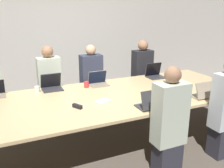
{
  "coord_description": "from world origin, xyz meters",
  "views": [
    {
      "loc": [
        -1.3,
        -3.28,
        2.06
      ],
      "look_at": [
        0.22,
        0.1,
        0.93
      ],
      "focal_mm": 40.0,
      "sensor_mm": 36.0,
      "label": 1
    }
  ],
  "objects_px": {
    "laptop_far_midleft": "(52,85)",
    "cup_far_midleft": "(37,89)",
    "stapler": "(77,106)",
    "person_far_midleft": "(50,86)",
    "person_near_midright": "(169,125)",
    "person_far_right": "(142,75)",
    "laptop_far_right": "(155,73)",
    "laptop_far_center": "(98,81)",
    "laptop_near_right": "(204,93)",
    "cup_far_center": "(86,85)",
    "laptop_near_midright": "(152,103)",
    "cup_near_right": "(185,95)",
    "person_far_center": "(91,83)",
    "cup_near_midright": "(165,100)"
  },
  "relations": [
    {
      "from": "person_far_right",
      "to": "laptop_far_midleft",
      "type": "xyz_separation_m",
      "value": [
        -1.96,
        -0.4,
        0.16
      ]
    },
    {
      "from": "person_far_center",
      "to": "cup_near_right",
      "type": "relative_size",
      "value": 14.62
    },
    {
      "from": "cup_near_right",
      "to": "person_far_center",
      "type": "bearing_deg",
      "value": 119.11
    },
    {
      "from": "laptop_near_right",
      "to": "laptop_far_midleft",
      "type": "distance_m",
      "value": 2.39
    },
    {
      "from": "cup_far_center",
      "to": "laptop_far_midleft",
      "type": "distance_m",
      "value": 0.57
    },
    {
      "from": "laptop_far_center",
      "to": "laptop_near_right",
      "type": "relative_size",
      "value": 0.89
    },
    {
      "from": "laptop_far_center",
      "to": "person_far_right",
      "type": "distance_m",
      "value": 1.29
    },
    {
      "from": "person_far_right",
      "to": "laptop_near_right",
      "type": "xyz_separation_m",
      "value": [
        0.03,
        -1.73,
        0.15
      ]
    },
    {
      "from": "laptop_far_center",
      "to": "cup_near_right",
      "type": "relative_size",
      "value": 3.29
    },
    {
      "from": "laptop_far_right",
      "to": "laptop_near_right",
      "type": "height_order",
      "value": "laptop_far_right"
    },
    {
      "from": "person_far_midleft",
      "to": "cup_far_midleft",
      "type": "xyz_separation_m",
      "value": [
        -0.29,
        -0.5,
        0.13
      ]
    },
    {
      "from": "laptop_far_center",
      "to": "cup_far_midleft",
      "type": "distance_m",
      "value": 1.02
    },
    {
      "from": "laptop_far_center",
      "to": "laptop_far_midleft",
      "type": "xyz_separation_m",
      "value": [
        -0.78,
        0.09,
        0.0
      ]
    },
    {
      "from": "person_far_center",
      "to": "cup_near_midright",
      "type": "xyz_separation_m",
      "value": [
        0.5,
        -1.66,
        0.15
      ]
    },
    {
      "from": "laptop_far_right",
      "to": "stapler",
      "type": "height_order",
      "value": "laptop_far_right"
    },
    {
      "from": "laptop_near_midright",
      "to": "person_near_midright",
      "type": "bearing_deg",
      "value": 93.39
    },
    {
      "from": "laptop_far_center",
      "to": "person_far_center",
      "type": "bearing_deg",
      "value": 85.71
    },
    {
      "from": "laptop_far_center",
      "to": "person_far_right",
      "type": "height_order",
      "value": "person_far_right"
    },
    {
      "from": "person_near_midright",
      "to": "cup_far_midleft",
      "type": "distance_m",
      "value": 2.13
    },
    {
      "from": "laptop_far_midleft",
      "to": "cup_far_midleft",
      "type": "distance_m",
      "value": 0.25
    },
    {
      "from": "laptop_far_center",
      "to": "laptop_near_right",
      "type": "xyz_separation_m",
      "value": [
        1.21,
        -1.24,
        -0.0
      ]
    },
    {
      "from": "cup_far_center",
      "to": "cup_near_midright",
      "type": "bearing_deg",
      "value": -56.9
    },
    {
      "from": "cup_far_center",
      "to": "laptop_far_right",
      "type": "bearing_deg",
      "value": 3.2
    },
    {
      "from": "laptop_far_right",
      "to": "cup_near_midright",
      "type": "bearing_deg",
      "value": -117.41
    },
    {
      "from": "laptop_far_right",
      "to": "person_far_right",
      "type": "height_order",
      "value": "person_far_right"
    },
    {
      "from": "laptop_near_midright",
      "to": "laptop_far_center",
      "type": "bearing_deg",
      "value": -78.04
    },
    {
      "from": "laptop_near_right",
      "to": "laptop_far_right",
      "type": "bearing_deg",
      "value": -88.51
    },
    {
      "from": "laptop_far_right",
      "to": "person_near_midright",
      "type": "distance_m",
      "value": 1.9
    },
    {
      "from": "person_near_midright",
      "to": "laptop_far_midleft",
      "type": "xyz_separation_m",
      "value": [
        -1.07,
        1.73,
        0.16
      ]
    },
    {
      "from": "laptop_far_center",
      "to": "cup_near_midright",
      "type": "relative_size",
      "value": 3.04
    },
    {
      "from": "cup_near_midright",
      "to": "cup_near_right",
      "type": "bearing_deg",
      "value": 8.1
    },
    {
      "from": "stapler",
      "to": "cup_far_center",
      "type": "bearing_deg",
      "value": 34.37
    },
    {
      "from": "laptop_far_center",
      "to": "person_far_midleft",
      "type": "height_order",
      "value": "person_far_midleft"
    },
    {
      "from": "laptop_far_right",
      "to": "person_near_midright",
      "type": "height_order",
      "value": "person_near_midright"
    },
    {
      "from": "stapler",
      "to": "person_far_midleft",
      "type": "bearing_deg",
      "value": 65.12
    },
    {
      "from": "laptop_far_center",
      "to": "cup_far_midleft",
      "type": "height_order",
      "value": "laptop_far_center"
    },
    {
      "from": "laptop_far_center",
      "to": "laptop_near_midright",
      "type": "distance_m",
      "value": 1.29
    },
    {
      "from": "cup_near_right",
      "to": "laptop_near_midright",
      "type": "bearing_deg",
      "value": -170.71
    },
    {
      "from": "person_near_midright",
      "to": "person_far_right",
      "type": "bearing_deg",
      "value": -112.62
    },
    {
      "from": "cup_far_center",
      "to": "laptop_near_midright",
      "type": "xyz_separation_m",
      "value": [
        0.5,
        -1.22,
        0.02
      ]
    },
    {
      "from": "laptop_near_midright",
      "to": "laptop_far_midleft",
      "type": "bearing_deg",
      "value": -52.37
    },
    {
      "from": "laptop_far_right",
      "to": "laptop_far_midleft",
      "type": "bearing_deg",
      "value": 178.16
    },
    {
      "from": "laptop_far_center",
      "to": "stapler",
      "type": "relative_size",
      "value": 2.09
    },
    {
      "from": "laptop_far_center",
      "to": "stapler",
      "type": "bearing_deg",
      "value": -126.5
    },
    {
      "from": "laptop_far_right",
      "to": "person_far_right",
      "type": "distance_m",
      "value": 0.49
    },
    {
      "from": "person_far_right",
      "to": "cup_near_right",
      "type": "bearing_deg",
      "value": -98.68
    },
    {
      "from": "cup_far_center",
      "to": "person_far_right",
      "type": "distance_m",
      "value": 1.52
    },
    {
      "from": "laptop_near_right",
      "to": "person_far_midleft",
      "type": "relative_size",
      "value": 0.25
    },
    {
      "from": "laptop_far_midleft",
      "to": "cup_far_center",
      "type": "bearing_deg",
      "value": -14.39
    },
    {
      "from": "person_far_midleft",
      "to": "cup_far_midleft",
      "type": "distance_m",
      "value": 0.59
    }
  ]
}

